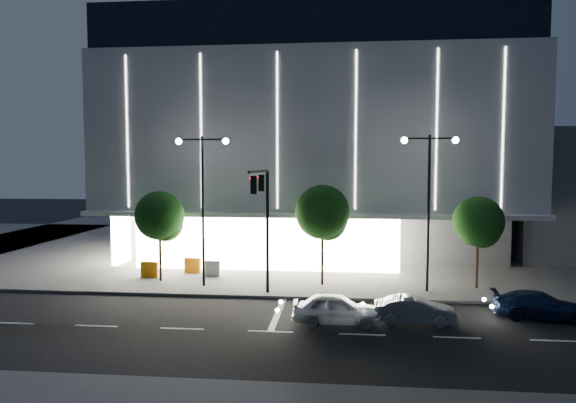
% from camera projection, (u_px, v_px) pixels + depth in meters
% --- Properties ---
extents(ground, '(160.00, 160.00, 0.00)m').
position_uv_depth(ground, '(233.00, 320.00, 24.26)').
color(ground, black).
rests_on(ground, ground).
extents(sidewalk_museum, '(70.00, 40.00, 0.15)m').
position_uv_depth(sidewalk_museum, '(339.00, 243.00, 47.58)').
color(sidewalk_museum, '#474747').
rests_on(sidewalk_museum, ground).
extents(museum, '(30.00, 25.80, 18.00)m').
position_uv_depth(museum, '(317.00, 143.00, 45.43)').
color(museum, '#4C4C51').
rests_on(museum, ground).
extents(traffic_mast, '(0.33, 5.89, 7.07)m').
position_uv_depth(traffic_mast, '(264.00, 208.00, 27.11)').
color(traffic_mast, black).
rests_on(traffic_mast, ground).
extents(street_lamp_west, '(3.16, 0.36, 9.00)m').
position_uv_depth(street_lamp_west, '(203.00, 188.00, 30.08)').
color(street_lamp_west, black).
rests_on(street_lamp_west, ground).
extents(street_lamp_east, '(3.16, 0.36, 9.00)m').
position_uv_depth(street_lamp_east, '(429.00, 189.00, 28.80)').
color(street_lamp_east, black).
rests_on(street_lamp_east, ground).
extents(tree_left, '(3.02, 3.02, 5.72)m').
position_uv_depth(tree_left, '(160.00, 218.00, 31.52)').
color(tree_left, black).
rests_on(tree_left, ground).
extents(tree_mid, '(3.25, 3.25, 6.15)m').
position_uv_depth(tree_mid, '(323.00, 215.00, 30.51)').
color(tree_mid, black).
rests_on(tree_mid, ground).
extents(tree_right, '(2.91, 2.91, 5.51)m').
position_uv_depth(tree_right, '(478.00, 224.00, 29.66)').
color(tree_right, black).
rests_on(tree_right, ground).
extents(car_lead, '(4.09, 1.67, 1.39)m').
position_uv_depth(car_lead, '(336.00, 309.00, 23.68)').
color(car_lead, '#BABDC2').
rests_on(car_lead, ground).
extents(car_second, '(3.79, 1.48, 1.23)m').
position_uv_depth(car_second, '(415.00, 310.00, 23.74)').
color(car_second, '#A8ACB0').
rests_on(car_second, ground).
extents(car_third, '(4.55, 2.29, 1.27)m').
position_uv_depth(car_third, '(540.00, 305.00, 24.46)').
color(car_third, '#132247').
rests_on(car_third, ground).
extents(barrier_a, '(1.11, 0.28, 1.00)m').
position_uv_depth(barrier_a, '(150.00, 270.00, 32.73)').
color(barrier_a, orange).
rests_on(barrier_a, sidewalk_museum).
extents(barrier_c, '(1.12, 0.39, 1.00)m').
position_uv_depth(barrier_c, '(193.00, 265.00, 34.04)').
color(barrier_c, orange).
rests_on(barrier_c, sidewalk_museum).
extents(barrier_d, '(1.11, 0.28, 1.00)m').
position_uv_depth(barrier_d, '(212.00, 269.00, 33.04)').
color(barrier_d, silver).
rests_on(barrier_d, sidewalk_museum).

